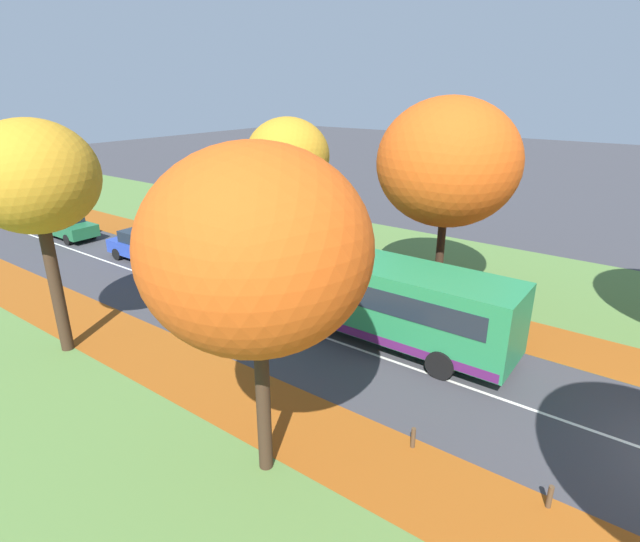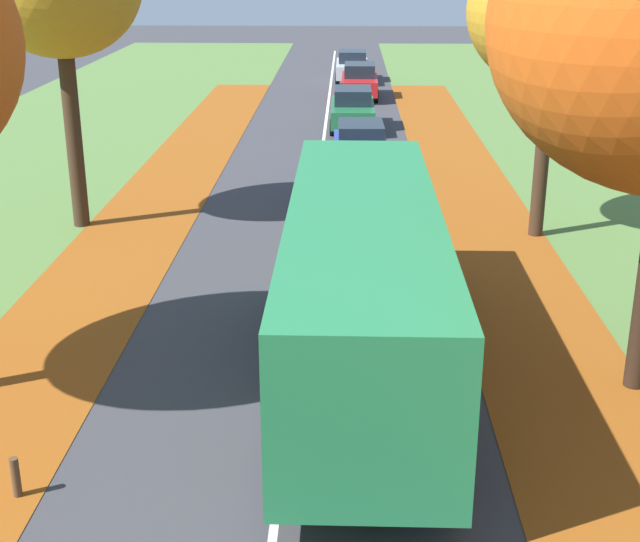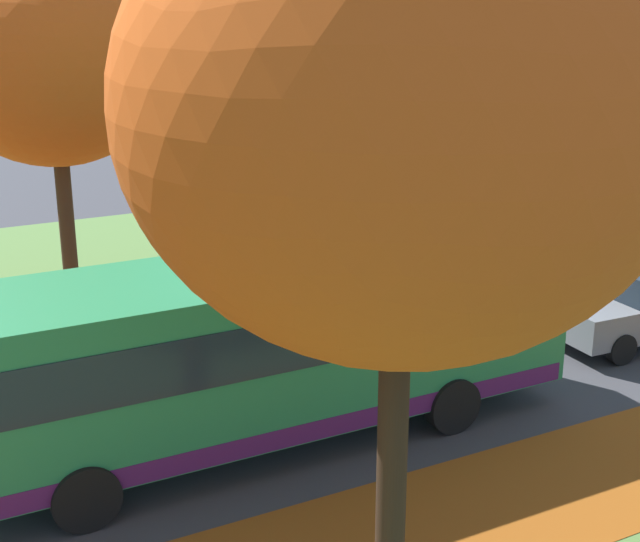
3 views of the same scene
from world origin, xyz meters
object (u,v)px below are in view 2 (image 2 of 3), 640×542
(bollard_third, at_px, (16,477))
(bus, at_px, (363,279))
(tree_right_mid, at_px, (555,11))
(car_green_third_in_line, at_px, (353,109))
(car_red_fourth_in_line, at_px, (360,81))
(car_silver_trailing, at_px, (352,66))
(car_blue_following, at_px, (361,148))
(car_grey_lead, at_px, (347,192))

(bollard_third, distance_m, bus, 6.34)
(tree_right_mid, xyz_separation_m, bollard_third, (-9.29, -11.83, -5.26))
(car_green_third_in_line, distance_m, car_red_fourth_in_line, 7.74)
(bollard_third, xyz_separation_m, car_silver_trailing, (4.67, 38.87, 0.52))
(bus, bearing_deg, car_red_fourth_in_line, 89.44)
(car_red_fourth_in_line, bearing_deg, bollard_third, -98.52)
(bus, bearing_deg, bollard_third, -139.66)
(bus, distance_m, car_green_third_in_line, 21.66)
(car_blue_following, height_order, car_green_third_in_line, same)
(tree_right_mid, relative_size, car_green_third_in_line, 1.77)
(bollard_third, height_order, car_green_third_in_line, car_green_third_in_line)
(car_grey_lead, height_order, car_blue_following, same)
(tree_right_mid, distance_m, car_green_third_in_line, 15.33)
(car_grey_lead, distance_m, car_silver_trailing, 25.99)
(car_green_third_in_line, bearing_deg, car_silver_trailing, 89.88)
(car_green_third_in_line, bearing_deg, bus, -89.81)
(bus, height_order, car_grey_lead, bus)
(car_blue_following, relative_size, car_green_third_in_line, 1.01)
(car_green_third_in_line, bearing_deg, car_grey_lead, -90.92)
(car_green_third_in_line, bearing_deg, tree_right_mid, -71.39)
(bollard_third, bearing_deg, car_grey_lead, 70.99)
(car_silver_trailing, bearing_deg, bollard_third, -96.85)
(car_grey_lead, relative_size, car_blue_following, 1.01)
(bollard_third, xyz_separation_m, car_blue_following, (4.87, 18.32, 0.52))
(tree_right_mid, xyz_separation_m, car_grey_lead, (-4.86, 1.05, -4.74))
(tree_right_mid, distance_m, car_red_fourth_in_line, 22.48)
(car_grey_lead, relative_size, car_green_third_in_line, 1.02)
(tree_right_mid, relative_size, car_red_fourth_in_line, 1.76)
(bollard_third, relative_size, car_grey_lead, 0.14)
(car_red_fourth_in_line, xyz_separation_m, car_silver_trailing, (-0.33, 5.49, 0.00))
(car_red_fourth_in_line, height_order, car_silver_trailing, same)
(tree_right_mid, height_order, bollard_third, tree_right_mid)
(bus, xyz_separation_m, car_green_third_in_line, (-0.07, 21.64, -0.89))
(tree_right_mid, bearing_deg, car_grey_lead, 167.79)
(tree_right_mid, relative_size, car_blue_following, 1.76)
(bollard_third, height_order, car_red_fourth_in_line, car_red_fourth_in_line)
(car_green_third_in_line, height_order, car_red_fourth_in_line, same)
(bus, distance_m, car_blue_following, 14.35)
(tree_right_mid, height_order, car_red_fourth_in_line, tree_right_mid)
(bus, relative_size, car_silver_trailing, 2.48)
(car_grey_lead, xyz_separation_m, car_silver_trailing, (0.23, 25.99, 0.00))
(bus, height_order, car_green_third_in_line, bus)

